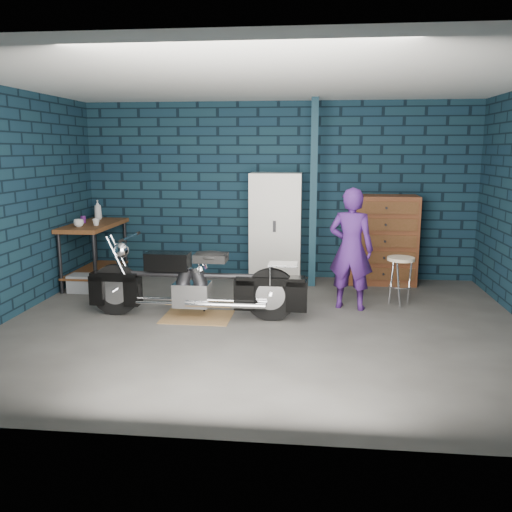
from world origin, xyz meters
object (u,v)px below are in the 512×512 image
at_px(workbench, 95,253).
at_px(locker, 276,227).
at_px(tool_chest, 382,240).
at_px(person, 351,249).
at_px(storage_bin, 84,283).
at_px(motorcycle, 196,278).
at_px(shop_stool, 400,281).

relative_size(workbench, locker, 0.85).
xyz_separation_m(locker, tool_chest, (1.60, 0.00, -0.16)).
bearing_deg(workbench, person, -13.97).
bearing_deg(storage_bin, motorcycle, -28.59).
bearing_deg(locker, motorcycle, -111.88).
xyz_separation_m(person, storage_bin, (-3.69, 0.42, -0.64)).
distance_m(motorcycle, person, 1.95).
xyz_separation_m(storage_bin, shop_stool, (4.34, -0.21, 0.19)).
bearing_deg(person, shop_stool, -146.57).
distance_m(motorcycle, shop_stool, 2.62).
bearing_deg(motorcycle, storage_bin, 152.14).
bearing_deg(storage_bin, workbench, 92.29).
height_order(workbench, locker, locker).
xyz_separation_m(workbench, motorcycle, (1.87, -1.51, 0.04)).
relative_size(tool_chest, shop_stool, 2.09).
distance_m(storage_bin, shop_stool, 4.35).
height_order(tool_chest, shop_stool, tool_chest).
height_order(locker, shop_stool, locker).
bearing_deg(shop_stool, workbench, 170.73).
bearing_deg(shop_stool, motorcycle, -162.24).
xyz_separation_m(workbench, locker, (2.67, 0.48, 0.36)).
xyz_separation_m(workbench, tool_chest, (4.27, 0.48, 0.20)).
bearing_deg(tool_chest, workbench, -173.59).
relative_size(motorcycle, tool_chest, 1.69).
xyz_separation_m(workbench, person, (3.71, -0.92, 0.31)).
xyz_separation_m(locker, shop_stool, (1.69, -1.19, -0.50)).
height_order(storage_bin, tool_chest, tool_chest).
bearing_deg(workbench, motorcycle, -38.88).
height_order(person, tool_chest, person).
bearing_deg(workbench, tool_chest, 6.41).
relative_size(workbench, storage_bin, 3.54).
distance_m(workbench, tool_chest, 4.30).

